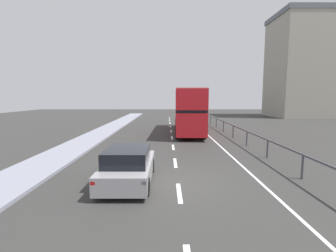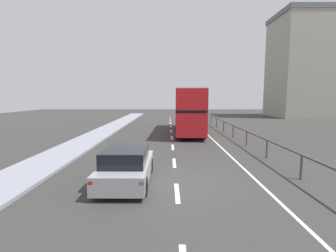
% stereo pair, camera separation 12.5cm
% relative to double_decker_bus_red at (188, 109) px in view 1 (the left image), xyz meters
% --- Properties ---
extents(ground_plane, '(73.49, 120.00, 0.10)m').
position_rel_double_decker_bus_red_xyz_m(ground_plane, '(-1.65, -13.91, -2.30)').
color(ground_plane, '#32312F').
extents(near_sidewalk_kerb, '(2.49, 80.00, 0.14)m').
position_rel_double_decker_bus_red_xyz_m(near_sidewalk_kerb, '(-8.28, -13.91, -2.18)').
color(near_sidewalk_kerb, gray).
rests_on(near_sidewalk_kerb, ground).
extents(lane_paint_markings, '(3.46, 46.00, 0.01)m').
position_rel_double_decker_bus_red_xyz_m(lane_paint_markings, '(0.39, -5.01, -2.24)').
color(lane_paint_markings, silver).
rests_on(lane_paint_markings, ground).
extents(bridge_side_railing, '(0.10, 42.00, 1.07)m').
position_rel_double_decker_bus_red_xyz_m(bridge_side_railing, '(3.58, -4.91, -1.38)').
color(bridge_side_railing, '#444249').
rests_on(bridge_side_railing, ground).
extents(distant_building_block, '(20.98, 9.51, 17.66)m').
position_rel_double_decker_bus_red_xyz_m(distant_building_block, '(27.00, 19.33, 6.60)').
color(distant_building_block, gray).
rests_on(distant_building_block, ground).
extents(double_decker_bus_red, '(2.82, 10.97, 4.19)m').
position_rel_double_decker_bus_red_xyz_m(double_decker_bus_red, '(0.00, 0.00, 0.00)').
color(double_decker_bus_red, '#AE151B').
rests_on(double_decker_bus_red, ground).
extents(hatchback_car_near, '(1.90, 4.06, 1.44)m').
position_rel_double_decker_bus_red_xyz_m(hatchback_car_near, '(-3.64, -14.04, -1.56)').
color(hatchback_car_near, gray).
rests_on(hatchback_car_near, ground).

